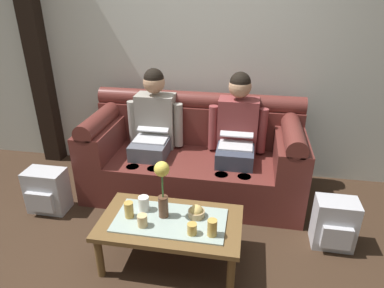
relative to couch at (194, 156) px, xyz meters
The scene contains 16 objects.
ground_plane 1.23m from the couch, 90.00° to the right, with size 14.00×14.00×0.00m, color #382619.
back_wall_patterned 1.20m from the couch, 90.00° to the left, with size 6.00×0.12×2.90m, color silver.
timber_pillar 2.13m from the couch, 167.06° to the left, with size 0.20×0.20×2.90m, color black.
couch is the anchor object (origin of this frame).
person_left 0.50m from the couch, behind, with size 0.56×0.67×1.22m.
person_right 0.50m from the couch, ahead, with size 0.56×0.67×1.22m.
coffee_table 1.04m from the couch, 90.00° to the right, with size 1.04×0.57×0.38m.
flower_vase 1.04m from the couch, 93.22° to the right, with size 0.11×0.11×0.45m.
snack_bowl 0.98m from the couch, 79.33° to the right, with size 0.12×0.12×0.10m.
cup_near_left 0.98m from the couch, 103.04° to the right, with size 0.08×0.08×0.11m, color white.
cup_near_right 1.10m from the couch, 105.95° to the right, with size 0.07×0.07×0.12m, color gold.
cup_far_center 1.15m from the couch, 98.72° to the right, with size 0.07×0.07×0.09m, color #DBB77A.
cup_far_left 1.20m from the couch, 74.45° to the right, with size 0.07×0.07×0.12m, color gold.
cup_far_right 1.18m from the couch, 81.00° to the right, with size 0.07×0.07×0.08m, color gold.
backpack_left 1.42m from the couch, 154.71° to the right, with size 0.35×0.26×0.41m.
backpack_right 1.41m from the couch, 27.39° to the right, with size 0.32×0.26×0.42m.
Camera 1 is at (0.51, -1.80, 1.92)m, focal length 31.66 mm.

